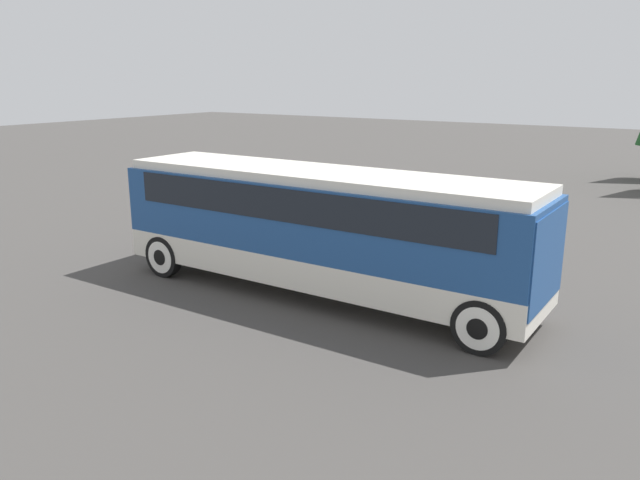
% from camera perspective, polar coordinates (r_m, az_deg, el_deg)
% --- Properties ---
extents(ground_plane, '(120.00, 120.00, 0.00)m').
position_cam_1_polar(ground_plane, '(15.74, 0.00, -4.96)').
color(ground_plane, '#423F3D').
extents(tour_bus, '(10.89, 2.61, 3.13)m').
position_cam_1_polar(tour_bus, '(15.16, 0.30, 1.73)').
color(tour_bus, silver).
rests_on(tour_bus, ground_plane).
extents(parked_car_near, '(4.57, 1.85, 1.41)m').
position_cam_1_polar(parked_car_near, '(22.53, -2.56, 2.93)').
color(parked_car_near, '#7A6B5B').
rests_on(parked_car_near, ground_plane).
extents(parked_car_mid, '(4.65, 1.84, 1.48)m').
position_cam_1_polar(parked_car_mid, '(23.91, 2.57, 3.71)').
color(parked_car_mid, maroon).
rests_on(parked_car_mid, ground_plane).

